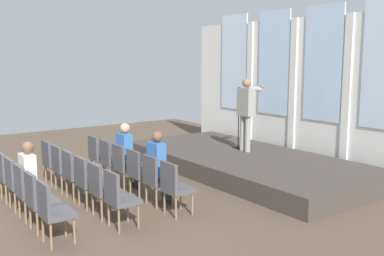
{
  "coord_description": "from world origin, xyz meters",
  "views": [
    {
      "loc": [
        7.82,
        -2.17,
        2.69
      ],
      "look_at": [
        -0.09,
        3.5,
        1.17
      ],
      "focal_mm": 42.36,
      "sensor_mm": 36.0,
      "label": 1
    }
  ],
  "objects_px": {
    "chair_r2_c1": "(8,173)",
    "chair_r2_c2": "(17,180)",
    "chair_r0_c3": "(139,170)",
    "chair_r2_c4": "(39,198)",
    "chair_r2_c3": "(27,188)",
    "audience_r0_c4": "(159,164)",
    "audience_r2_c3": "(31,176)",
    "chair_r1_c1": "(62,165)",
    "chair_r1_c5": "(118,196)",
    "chair_r1_c2": "(74,172)",
    "chair_r0_c5": "(174,185)",
    "audience_r0_c2": "(127,153)",
    "chair_r0_c2": "(124,164)",
    "chair_r0_c0": "(98,154)",
    "chair_r1_c4": "(102,187)",
    "chair_r2_c0": "(0,167)",
    "chair_r1_c0": "(52,160)",
    "chair_r0_c1": "(110,159)",
    "mic_stand": "(238,134)",
    "chair_r1_c3": "(87,179)",
    "chair_r2_c5": "(52,209)",
    "speaker": "(246,109)",
    "chair_r0_c4": "(155,177)"
  },
  "relations": [
    {
      "from": "chair_r1_c2",
      "to": "chair_r0_c0",
      "type": "bearing_deg",
      "value": 139.97
    },
    {
      "from": "chair_r1_c4",
      "to": "chair_r1_c5",
      "type": "height_order",
      "value": "same"
    },
    {
      "from": "chair_r0_c3",
      "to": "chair_r2_c1",
      "type": "bearing_deg",
      "value": -120.76
    },
    {
      "from": "chair_r2_c2",
      "to": "chair_r2_c4",
      "type": "relative_size",
      "value": 1.0
    },
    {
      "from": "mic_stand",
      "to": "audience_r2_c3",
      "type": "distance_m",
      "value": 5.61
    },
    {
      "from": "chair_r1_c4",
      "to": "chair_r2_c0",
      "type": "bearing_deg",
      "value": -157.22
    },
    {
      "from": "chair_r1_c0",
      "to": "chair_r0_c0",
      "type": "bearing_deg",
      "value": 90.0
    },
    {
      "from": "chair_r2_c3",
      "to": "chair_r2_c5",
      "type": "height_order",
      "value": "same"
    },
    {
      "from": "audience_r2_c3",
      "to": "chair_r1_c1",
      "type": "bearing_deg",
      "value": 142.21
    },
    {
      "from": "audience_r0_c2",
      "to": "chair_r0_c3",
      "type": "height_order",
      "value": "audience_r0_c2"
    },
    {
      "from": "chair_r2_c1",
      "to": "chair_r1_c4",
      "type": "bearing_deg",
      "value": 29.25
    },
    {
      "from": "chair_r0_c5",
      "to": "speaker",
      "type": "bearing_deg",
      "value": 119.32
    },
    {
      "from": "chair_r1_c5",
      "to": "chair_r2_c4",
      "type": "distance_m",
      "value": 1.23
    },
    {
      "from": "chair_r0_c5",
      "to": "chair_r1_c0",
      "type": "distance_m",
      "value": 3.31
    },
    {
      "from": "chair_r0_c0",
      "to": "chair_r2_c4",
      "type": "bearing_deg",
      "value": -40.03
    },
    {
      "from": "chair_r1_c4",
      "to": "chair_r2_c2",
      "type": "xyz_separation_m",
      "value": [
        -1.25,
        -1.05,
        0.0
      ]
    },
    {
      "from": "chair_r1_c1",
      "to": "chair_r2_c5",
      "type": "bearing_deg",
      "value": -22.78
    },
    {
      "from": "chair_r0_c3",
      "to": "chair_r1_c5",
      "type": "bearing_deg",
      "value": -40.03
    },
    {
      "from": "speaker",
      "to": "chair_r0_c4",
      "type": "bearing_deg",
      "value": -69.54
    },
    {
      "from": "chair_r1_c1",
      "to": "chair_r1_c2",
      "type": "relative_size",
      "value": 1.0
    },
    {
      "from": "chair_r2_c1",
      "to": "chair_r2_c2",
      "type": "height_order",
      "value": "same"
    },
    {
      "from": "chair_r1_c4",
      "to": "chair_r2_c0",
      "type": "relative_size",
      "value": 1.0
    },
    {
      "from": "chair_r1_c1",
      "to": "chair_r0_c3",
      "type": "bearing_deg",
      "value": 40.03
    },
    {
      "from": "chair_r0_c3",
      "to": "chair_r1_c4",
      "type": "height_order",
      "value": "same"
    },
    {
      "from": "audience_r2_c3",
      "to": "chair_r2_c4",
      "type": "relative_size",
      "value": 1.41
    },
    {
      "from": "chair_r0_c1",
      "to": "chair_r2_c4",
      "type": "bearing_deg",
      "value": -48.24
    },
    {
      "from": "chair_r2_c3",
      "to": "audience_r0_c4",
      "type": "bearing_deg",
      "value": 73.99
    },
    {
      "from": "chair_r0_c3",
      "to": "chair_r2_c2",
      "type": "height_order",
      "value": "same"
    },
    {
      "from": "chair_r0_c2",
      "to": "chair_r1_c2",
      "type": "xyz_separation_m",
      "value": [
        0.0,
        -1.05,
        0.0
      ]
    },
    {
      "from": "chair_r2_c3",
      "to": "chair_r0_c5",
      "type": "bearing_deg",
      "value": 59.24
    },
    {
      "from": "speaker",
      "to": "audience_r0_c2",
      "type": "bearing_deg",
      "value": -90.24
    },
    {
      "from": "chair_r0_c3",
      "to": "chair_r2_c2",
      "type": "relative_size",
      "value": 1.0
    },
    {
      "from": "chair_r1_c0",
      "to": "chair_r2_c2",
      "type": "bearing_deg",
      "value": -40.03
    },
    {
      "from": "speaker",
      "to": "chair_r1_c4",
      "type": "xyz_separation_m",
      "value": [
        1.24,
        -4.38,
        -0.91
      ]
    },
    {
      "from": "chair_r2_c2",
      "to": "audience_r2_c3",
      "type": "distance_m",
      "value": 0.66
    },
    {
      "from": "audience_r0_c4",
      "to": "chair_r2_c0",
      "type": "bearing_deg",
      "value": -138.94
    },
    {
      "from": "chair_r1_c5",
      "to": "audience_r2_c3",
      "type": "distance_m",
      "value": 1.6
    },
    {
      "from": "chair_r0_c0",
      "to": "chair_r2_c3",
      "type": "xyz_separation_m",
      "value": [
        1.88,
        -2.11,
        0.0
      ]
    },
    {
      "from": "audience_r2_c3",
      "to": "chair_r2_c5",
      "type": "distance_m",
      "value": 1.27
    },
    {
      "from": "chair_r1_c3",
      "to": "chair_r2_c0",
      "type": "distance_m",
      "value": 2.16
    },
    {
      "from": "audience_r0_c4",
      "to": "chair_r2_c0",
      "type": "distance_m",
      "value": 3.34
    },
    {
      "from": "chair_r1_c5",
      "to": "chair_r1_c4",
      "type": "bearing_deg",
      "value": 180.0
    },
    {
      "from": "mic_stand",
      "to": "chair_r2_c3",
      "type": "distance_m",
      "value": 5.69
    },
    {
      "from": "chair_r0_c3",
      "to": "chair_r2_c4",
      "type": "xyz_separation_m",
      "value": [
        0.63,
        -2.11,
        0.0
      ]
    },
    {
      "from": "chair_r1_c4",
      "to": "audience_r2_c3",
      "type": "distance_m",
      "value": 1.17
    },
    {
      "from": "chair_r0_c1",
      "to": "chair_r1_c1",
      "type": "height_order",
      "value": "same"
    },
    {
      "from": "chair_r2_c4",
      "to": "chair_r2_c3",
      "type": "bearing_deg",
      "value": 180.0
    },
    {
      "from": "chair_r0_c3",
      "to": "chair_r0_c5",
      "type": "distance_m",
      "value": 1.25
    },
    {
      "from": "speaker",
      "to": "mic_stand",
      "type": "bearing_deg",
      "value": 161.05
    },
    {
      "from": "chair_r1_c3",
      "to": "chair_r2_c5",
      "type": "height_order",
      "value": "same"
    }
  ]
}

